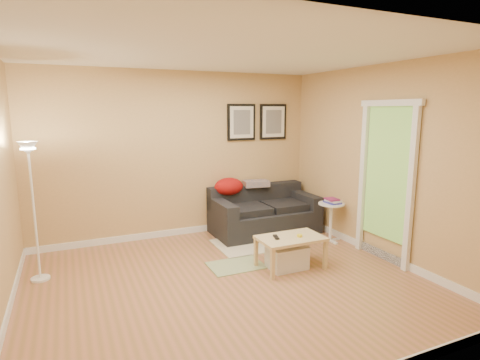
% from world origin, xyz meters
% --- Properties ---
extents(floor, '(4.50, 4.50, 0.00)m').
position_xyz_m(floor, '(0.00, 0.00, 0.00)').
color(floor, '#AF6D4B').
rests_on(floor, ground).
extents(ceiling, '(4.50, 4.50, 0.00)m').
position_xyz_m(ceiling, '(0.00, 0.00, 2.60)').
color(ceiling, white).
rests_on(ceiling, wall_back).
extents(wall_back, '(4.50, 0.00, 4.50)m').
position_xyz_m(wall_back, '(0.00, 2.00, 1.30)').
color(wall_back, tan).
rests_on(wall_back, ground).
extents(wall_front, '(4.50, 0.00, 4.50)m').
position_xyz_m(wall_front, '(0.00, -2.00, 1.30)').
color(wall_front, tan).
rests_on(wall_front, ground).
extents(wall_right, '(0.00, 4.00, 4.00)m').
position_xyz_m(wall_right, '(2.25, 0.00, 1.30)').
color(wall_right, tan).
rests_on(wall_right, ground).
extents(baseboard_back, '(4.50, 0.02, 0.10)m').
position_xyz_m(baseboard_back, '(0.00, 1.99, 0.05)').
color(baseboard_back, white).
rests_on(baseboard_back, ground).
extents(baseboard_left, '(0.02, 4.00, 0.10)m').
position_xyz_m(baseboard_left, '(-2.24, 0.00, 0.05)').
color(baseboard_left, white).
rests_on(baseboard_left, ground).
extents(baseboard_right, '(0.02, 4.00, 0.10)m').
position_xyz_m(baseboard_right, '(2.24, 0.00, 0.05)').
color(baseboard_right, white).
rests_on(baseboard_right, ground).
extents(sofa, '(1.70, 0.90, 0.75)m').
position_xyz_m(sofa, '(1.30, 1.53, 0.38)').
color(sofa, black).
rests_on(sofa, ground).
extents(red_throw, '(0.48, 0.36, 0.28)m').
position_xyz_m(red_throw, '(0.77, 1.79, 0.77)').
color(red_throw, '#A1120E').
rests_on(red_throw, sofa).
extents(plaid_throw, '(0.45, 0.32, 0.10)m').
position_xyz_m(plaid_throw, '(1.27, 1.80, 0.78)').
color(plaid_throw, tan).
rests_on(plaid_throw, sofa).
extents(framed_print_left, '(0.50, 0.04, 0.60)m').
position_xyz_m(framed_print_left, '(1.08, 1.98, 1.80)').
color(framed_print_left, black).
rests_on(framed_print_left, wall_back).
extents(framed_print_right, '(0.50, 0.04, 0.60)m').
position_xyz_m(framed_print_right, '(1.68, 1.98, 1.80)').
color(framed_print_right, black).
rests_on(framed_print_right, wall_back).
extents(area_rug, '(1.25, 0.85, 0.01)m').
position_xyz_m(area_rug, '(0.94, 1.09, 0.01)').
color(area_rug, beige).
rests_on(area_rug, ground).
extents(green_runner, '(0.70, 0.50, 0.01)m').
position_xyz_m(green_runner, '(0.31, 0.43, 0.01)').
color(green_runner, '#668C4C').
rests_on(green_runner, ground).
extents(coffee_table, '(0.95, 0.76, 0.41)m').
position_xyz_m(coffee_table, '(0.92, 0.09, 0.21)').
color(coffee_table, '#DAC485').
rests_on(coffee_table, ground).
extents(remote_control, '(0.09, 0.17, 0.02)m').
position_xyz_m(remote_control, '(0.73, 0.13, 0.42)').
color(remote_control, black).
rests_on(remote_control, coffee_table).
extents(tape_roll, '(0.07, 0.07, 0.03)m').
position_xyz_m(tape_roll, '(1.02, 0.05, 0.43)').
color(tape_roll, yellow).
rests_on(tape_roll, coffee_table).
extents(storage_bin, '(0.49, 0.36, 0.30)m').
position_xyz_m(storage_bin, '(0.87, 0.10, 0.15)').
color(storage_bin, white).
rests_on(storage_bin, ground).
extents(side_table, '(0.40, 0.40, 0.60)m').
position_xyz_m(side_table, '(2.02, 0.72, 0.30)').
color(side_table, white).
rests_on(side_table, ground).
extents(book_stack, '(0.21, 0.26, 0.08)m').
position_xyz_m(book_stack, '(2.03, 0.72, 0.64)').
color(book_stack, '#34359C').
rests_on(book_stack, side_table).
extents(floor_lamp, '(0.22, 0.22, 1.66)m').
position_xyz_m(floor_lamp, '(-2.00, 1.01, 0.79)').
color(floor_lamp, white).
rests_on(floor_lamp, ground).
extents(doorway, '(0.12, 1.01, 2.13)m').
position_xyz_m(doorway, '(2.20, -0.15, 1.02)').
color(doorway, white).
rests_on(doorway, ground).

